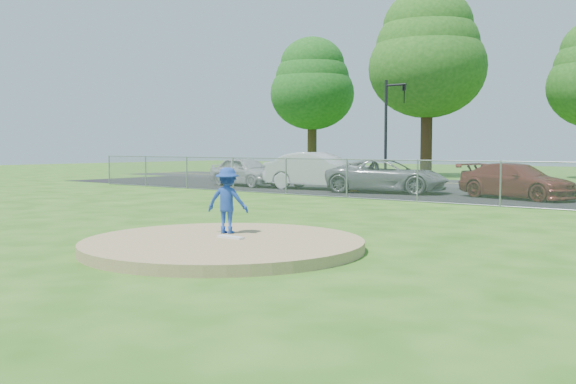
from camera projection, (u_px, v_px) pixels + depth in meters
name	position (u px, v px, depth m)	size (l,w,h in m)	color
ground	(446.00, 210.00, 20.13)	(120.00, 120.00, 0.00)	#255512
pitchers_mound	(223.00, 244.00, 12.30)	(5.40, 5.40, 0.20)	#957D51
pitching_rubber	(231.00, 237.00, 12.44)	(0.60, 0.15, 0.04)	white
chain_link_fence	(471.00, 183.00, 21.65)	(40.00, 0.06, 1.50)	gray
parking_lot	(516.00, 197.00, 25.22)	(50.00, 8.00, 0.01)	black
street	(569.00, 188.00, 31.09)	(60.00, 7.00, 0.01)	#232326
tree_far_left	(312.00, 83.00, 51.25)	(6.72, 6.72, 10.74)	#352513
tree_left	(428.00, 53.00, 42.80)	(7.84, 7.84, 12.53)	#341F12
traffic_signal_left	(390.00, 121.00, 34.71)	(1.28, 0.20, 5.60)	black
pitcher	(228.00, 200.00, 13.12)	(0.87, 0.50, 1.35)	#1B3C97
traffic_cone	(354.00, 185.00, 28.13)	(0.32, 0.32, 0.63)	orange
parked_car_silver	(246.00, 171.00, 32.40)	(1.75, 4.34, 1.48)	#B7B7BC
parked_car_white	(320.00, 171.00, 29.74)	(1.82, 5.21, 1.72)	silver
parked_car_gray	(387.00, 176.00, 27.59)	(2.39, 5.17, 1.44)	slate
parked_car_darkred	(517.00, 181.00, 24.36)	(1.88, 4.64, 1.35)	maroon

